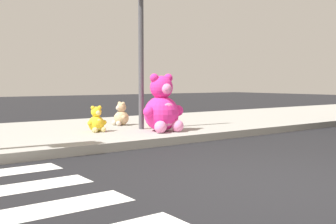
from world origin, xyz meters
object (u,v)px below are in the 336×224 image
at_px(plush_yellow, 97,121).
at_px(plush_tan, 121,116).
at_px(sign_pole, 141,48).
at_px(plush_pink_large, 162,108).
at_px(plush_red, 157,117).

height_order(plush_yellow, plush_tan, plush_tan).
height_order(sign_pole, plush_yellow, sign_pole).
relative_size(plush_pink_large, plush_yellow, 2.22).
bearing_deg(plush_pink_large, sign_pole, 101.91).
relative_size(sign_pole, plush_pink_large, 2.78).
relative_size(plush_red, plush_tan, 0.97).
bearing_deg(plush_tan, plush_pink_large, -86.32).
distance_m(plush_pink_large, plush_red, 0.89).
relative_size(sign_pole, plush_yellow, 6.18).
relative_size(sign_pole, plush_red, 6.14).
bearing_deg(plush_red, plush_tan, 123.68).
xyz_separation_m(sign_pole, plush_pink_large, (0.12, -0.58, -1.24)).
bearing_deg(plush_red, plush_yellow, -177.18).
bearing_deg(plush_tan, sign_pole, -91.71).
bearing_deg(plush_pink_large, plush_yellow, 148.14).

